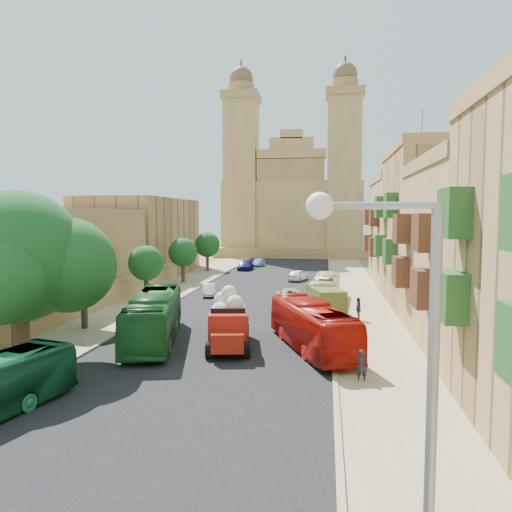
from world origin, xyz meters
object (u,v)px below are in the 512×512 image
(ficus_tree, at_px, (19,261))
(street_tree_b, at_px, (146,263))
(streetlamp, at_px, (401,382))
(bus_cream_east, at_px, (326,288))
(church, at_px, (293,206))
(bus_red_east, at_px, (312,326))
(street_tree_d, at_px, (207,245))
(car_white_a, at_px, (209,290))
(car_dkblue, at_px, (246,265))
(olive_pickup, at_px, (326,300))
(street_tree_a, at_px, (83,277))
(bus_green_north, at_px, (154,317))
(car_white_b, at_px, (298,275))
(car_blue_b, at_px, (259,263))
(car_blue_a, at_px, (234,303))
(pedestrian_c, at_px, (358,309))
(car_cream, at_px, (290,296))
(red_truck, at_px, (229,321))
(street_tree_c, at_px, (183,253))
(pedestrian_a, at_px, (361,365))

(ficus_tree, distance_m, street_tree_b, 20.11)
(streetlamp, relative_size, bus_cream_east, 0.92)
(church, bearing_deg, bus_red_east, -85.31)
(bus_cream_east, bearing_deg, street_tree_d, -49.86)
(church, bearing_deg, ficus_tree, -97.19)
(car_white_a, xyz_separation_m, car_dkblue, (-0.15, 22.98, 0.08))
(ficus_tree, xyz_separation_m, street_tree_b, (-0.58, 19.99, -2.06))
(ficus_tree, relative_size, olive_pickup, 1.75)
(street_tree_a, relative_size, bus_green_north, 0.49)
(street_tree_d, relative_size, bus_cream_east, 0.61)
(ficus_tree, height_order, bus_green_north, ficus_tree)
(street_tree_b, xyz_separation_m, streetlamp, (17.72, -36.00, 1.83))
(street_tree_d, bearing_deg, car_white_b, -33.68)
(car_blue_b, bearing_deg, streetlamp, -72.12)
(car_blue_b, bearing_deg, bus_red_east, -70.28)
(bus_cream_east, xyz_separation_m, car_blue_a, (-7.50, -4.90, -0.65))
(bus_cream_east, bearing_deg, pedestrian_c, 111.50)
(car_cream, bearing_deg, red_truck, 69.85)
(street_tree_a, relative_size, red_truck, 0.84)
(olive_pickup, distance_m, car_blue_b, 36.50)
(church, xyz_separation_m, bus_cream_east, (6.50, -53.51, -8.28))
(street_tree_d, distance_m, bus_red_east, 42.39)
(street_tree_a, xyz_separation_m, bus_green_north, (6.00, -2.83, -2.08))
(street_tree_a, bearing_deg, car_dkblue, 82.23)
(bus_red_east, height_order, pedestrian_c, bus_red_east)
(church, xyz_separation_m, street_tree_c, (-10.00, -42.61, -6.05))
(streetlamp, relative_size, car_white_b, 2.11)
(street_tree_c, height_order, bus_cream_east, street_tree_c)
(car_cream, bearing_deg, ficus_tree, 46.32)
(streetlamp, xyz_separation_m, pedestrian_c, (1.20, 29.25, -4.34))
(ficus_tree, height_order, pedestrian_a, ficus_tree)
(ficus_tree, bearing_deg, olive_pickup, 45.14)
(car_white_a, xyz_separation_m, car_blue_b, (0.99, 28.29, -0.03))
(bus_cream_east, distance_m, car_cream, 3.50)
(street_tree_d, relative_size, bus_green_north, 0.49)
(car_blue_a, bearing_deg, car_white_b, 62.92)
(ficus_tree, distance_m, bus_green_north, 8.44)
(bus_red_east, xyz_separation_m, car_dkblue, (-10.59, 41.03, -0.74))
(bus_green_north, bearing_deg, car_white_a, 79.68)
(bus_cream_east, distance_m, car_white_a, 11.35)
(car_white_a, relative_size, car_cream, 0.70)
(car_dkblue, distance_m, pedestrian_c, 35.28)
(church, xyz_separation_m, car_dkblue, (-4.86, -28.89, -8.86))
(street_tree_b, xyz_separation_m, car_blue_a, (9.00, -3.80, -2.78))
(street_tree_c, height_order, red_truck, street_tree_c)
(red_truck, height_order, pedestrian_a, red_truck)
(church, distance_m, car_blue_a, 59.10)
(church, xyz_separation_m, car_blue_b, (-3.72, -23.57, -8.97))
(car_cream, bearing_deg, bus_green_north, 52.48)
(church, relative_size, bus_red_east, 3.63)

